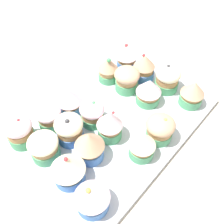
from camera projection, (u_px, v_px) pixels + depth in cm
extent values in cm
cube|color=#B2A899|center=(112.00, 127.00, 65.02)|extent=(180.00, 180.00, 3.00)
cube|color=silver|center=(112.00, 122.00, 63.44)|extent=(46.23, 32.42, 1.20)
cylinder|color=#477AC6|center=(126.00, 64.00, 74.70)|extent=(5.33, 5.33, 2.67)
cylinder|color=#AD7F51|center=(127.00, 58.00, 73.19)|extent=(5.06, 5.06, 1.35)
cone|color=silver|center=(127.00, 52.00, 71.44)|extent=(5.78, 5.78, 3.30)
sphere|color=red|center=(126.00, 45.00, 70.72)|extent=(0.93, 0.93, 0.93)
cylinder|color=#4C9E6B|center=(108.00, 76.00, 71.64)|extent=(5.23, 5.23, 2.23)
cylinder|color=#AD7F51|center=(108.00, 71.00, 70.21)|extent=(4.73, 4.73, 1.56)
cone|color=tan|center=(108.00, 63.00, 68.32)|extent=(5.37, 5.37, 3.44)
sphere|color=#4CB266|center=(109.00, 60.00, 66.73)|extent=(1.15, 1.15, 1.15)
cylinder|color=#477AC6|center=(71.00, 107.00, 64.15)|extent=(5.40, 5.40, 2.31)
cylinder|color=#AD7F51|center=(70.00, 103.00, 62.87)|extent=(4.91, 4.91, 1.08)
cone|color=silver|center=(69.00, 96.00, 61.10)|extent=(5.93, 5.93, 3.60)
cylinder|color=#4C9E6B|center=(51.00, 122.00, 61.04)|extent=(5.28, 5.28, 2.43)
cylinder|color=#AD7F51|center=(49.00, 117.00, 59.67)|extent=(4.96, 4.96, 1.20)
ellipsoid|color=silver|center=(48.00, 113.00, 58.50)|extent=(5.90, 5.90, 3.15)
cylinder|color=#4C9E6B|center=(22.00, 137.00, 58.09)|extent=(5.81, 5.81, 2.66)
cylinder|color=#AD7F51|center=(20.00, 132.00, 56.50)|extent=(5.47, 5.47, 1.55)
ellipsoid|color=silver|center=(17.00, 126.00, 55.08)|extent=(6.03, 6.03, 3.69)
sphere|color=red|center=(18.00, 120.00, 53.87)|extent=(0.68, 0.68, 0.68)
cylinder|color=#477AC6|center=(143.00, 74.00, 71.98)|extent=(5.67, 5.67, 2.46)
cylinder|color=#AD7F51|center=(144.00, 69.00, 70.46)|extent=(5.22, 5.22, 1.54)
cone|color=tan|center=(145.00, 61.00, 68.55)|extent=(5.71, 5.71, 3.52)
sphere|color=red|center=(144.00, 55.00, 67.53)|extent=(0.86, 0.86, 0.86)
cylinder|color=#4C9E6B|center=(126.00, 85.00, 68.97)|extent=(5.89, 5.89, 2.79)
cylinder|color=#AD7F51|center=(127.00, 79.00, 67.48)|extent=(5.44, 5.44, 1.18)
ellipsoid|color=tan|center=(127.00, 75.00, 66.29)|extent=(6.51, 6.51, 3.27)
cylinder|color=#4C9E6B|center=(93.00, 119.00, 61.80)|extent=(5.29, 5.29, 2.26)
cylinder|color=#AD7F51|center=(92.00, 114.00, 60.48)|extent=(4.92, 4.92, 1.22)
ellipsoid|color=silver|center=(92.00, 109.00, 59.17)|extent=(5.68, 5.68, 3.77)
sphere|color=#4CB266|center=(93.00, 103.00, 57.99)|extent=(0.89, 0.89, 0.89)
cylinder|color=#477AC6|center=(71.00, 135.00, 58.60)|extent=(5.90, 5.90, 2.48)
cylinder|color=#AD7F51|center=(70.00, 130.00, 57.15)|extent=(5.57, 5.57, 1.37)
ellipsoid|color=#F4EDC6|center=(68.00, 124.00, 55.70)|extent=(6.23, 6.23, 4.11)
sphere|color=#333338|center=(67.00, 121.00, 53.79)|extent=(1.07, 1.07, 1.07)
cylinder|color=#4C9E6B|center=(46.00, 152.00, 55.65)|extent=(5.97, 5.97, 2.62)
cylinder|color=#AD7F51|center=(44.00, 147.00, 54.24)|extent=(5.57, 5.57, 1.11)
ellipsoid|color=#F4EDC6|center=(43.00, 143.00, 53.11)|extent=(6.40, 6.40, 3.15)
cylinder|color=#4C9E6B|center=(166.00, 85.00, 69.25)|extent=(6.11, 6.11, 2.46)
cylinder|color=#AD7F51|center=(167.00, 79.00, 67.76)|extent=(5.67, 5.67, 1.50)
ellipsoid|color=#F4EDC6|center=(168.00, 74.00, 66.33)|extent=(6.40, 6.40, 3.82)
sphere|color=#333338|center=(168.00, 66.00, 65.40)|extent=(0.93, 0.93, 0.93)
cylinder|color=#4C9E6B|center=(148.00, 98.00, 66.24)|extent=(5.95, 5.95, 2.21)
cylinder|color=#AD7F51|center=(148.00, 93.00, 64.96)|extent=(5.62, 5.62, 1.19)
cone|color=silver|center=(149.00, 86.00, 63.11)|extent=(6.25, 6.25, 3.71)
cylinder|color=#4C9E6B|center=(110.00, 132.00, 58.93)|extent=(5.32, 5.32, 2.78)
cylinder|color=#AD7F51|center=(110.00, 127.00, 57.38)|extent=(4.96, 4.96, 1.33)
cone|color=silver|center=(110.00, 119.00, 55.39)|extent=(5.75, 5.75, 3.93)
sphere|color=red|center=(113.00, 113.00, 54.05)|extent=(0.62, 0.62, 0.62)
cylinder|color=#477AC6|center=(90.00, 153.00, 55.49)|extent=(5.67, 5.67, 2.70)
cylinder|color=#AD7F51|center=(90.00, 147.00, 54.00)|extent=(5.13, 5.13, 1.24)
cone|color=tan|center=(89.00, 140.00, 52.12)|extent=(6.28, 6.28, 3.74)
cylinder|color=#477AC6|center=(70.00, 176.00, 52.17)|extent=(6.15, 6.15, 2.43)
cylinder|color=#AD7F51|center=(68.00, 171.00, 50.74)|extent=(5.68, 5.68, 1.37)
cone|color=#F4EDC6|center=(67.00, 164.00, 48.75)|extent=(6.84, 6.84, 3.90)
sphere|color=red|center=(66.00, 159.00, 47.29)|extent=(0.83, 0.83, 0.83)
cylinder|color=#4C9E6B|center=(190.00, 100.00, 65.76)|extent=(5.58, 5.58, 2.42)
cylinder|color=#AD7F51|center=(192.00, 95.00, 64.44)|extent=(5.09, 5.09, 1.08)
cone|color=tan|center=(194.00, 88.00, 62.72)|extent=(5.85, 5.85, 3.48)
cylinder|color=#4C9E6B|center=(159.00, 134.00, 58.88)|extent=(5.84, 5.84, 2.33)
cylinder|color=#AD7F51|center=(160.00, 129.00, 57.57)|extent=(5.56, 5.56, 1.15)
ellipsoid|color=tan|center=(161.00, 125.00, 56.34)|extent=(6.40, 6.40, 3.50)
sphere|color=#EAD64C|center=(165.00, 120.00, 55.13)|extent=(0.78, 0.78, 0.78)
cylinder|color=#4C9E6B|center=(141.00, 151.00, 55.97)|extent=(5.37, 5.37, 2.27)
cylinder|color=#AD7F51|center=(142.00, 147.00, 54.65)|extent=(4.93, 4.93, 1.26)
cone|color=#F4EDC6|center=(143.00, 141.00, 53.08)|extent=(5.66, 5.66, 2.91)
cylinder|color=#477AC6|center=(93.00, 202.00, 48.62)|extent=(6.11, 6.11, 2.39)
cylinder|color=#AD7F51|center=(92.00, 198.00, 47.23)|extent=(5.71, 5.71, 1.28)
cone|color=silver|center=(91.00, 193.00, 45.53)|extent=(6.62, 6.62, 3.23)
sphere|color=#EAD64C|center=(88.00, 190.00, 44.30)|extent=(0.99, 0.99, 0.99)
cube|color=white|center=(163.00, 50.00, 82.68)|extent=(13.63, 15.87, 0.60)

